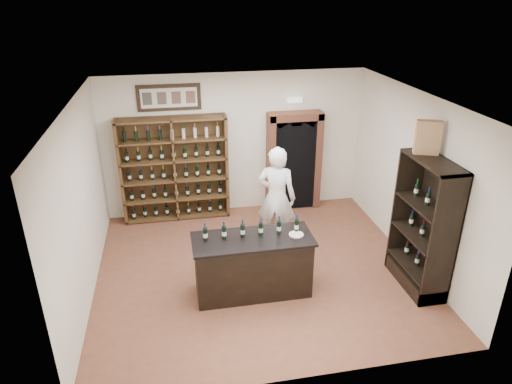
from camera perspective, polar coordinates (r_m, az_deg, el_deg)
floor at (r=8.14m, az=0.21°, el=-9.64°), size 5.50×5.50×0.00m
ceiling at (r=6.93m, az=0.25°, el=11.40°), size 5.50×5.50×0.00m
wall_back at (r=9.71m, az=-2.63°, el=6.01°), size 5.50×0.04×3.00m
wall_left at (r=7.43m, az=-21.06°, el=-1.64°), size 0.04×5.00×3.00m
wall_right at (r=8.34m, az=19.11°, el=1.49°), size 0.04×5.00×3.00m
wine_shelf at (r=9.60m, az=-10.14°, el=2.88°), size 2.20×0.38×2.20m
framed_picture at (r=9.31m, az=-10.83°, el=11.52°), size 1.25×0.04×0.52m
arched_doorway at (r=9.92m, az=4.74°, el=4.14°), size 1.17×0.35×2.17m
emergency_light at (r=9.64m, az=4.86°, el=11.38°), size 0.30×0.10×0.10m
tasting_counter at (r=7.35m, az=-0.42°, el=-9.18°), size 1.88×0.78×1.00m
counter_bottle_0 at (r=7.01m, az=-6.36°, el=-5.26°), size 0.07×0.07×0.30m
counter_bottle_1 at (r=7.03m, az=-4.01°, el=-5.06°), size 0.07×0.07×0.30m
counter_bottle_2 at (r=7.07m, az=-1.69°, el=-4.85°), size 0.07×0.07×0.30m
counter_bottle_3 at (r=7.11m, az=0.61°, el=-4.64°), size 0.07×0.07×0.30m
counter_bottle_4 at (r=7.17m, az=2.87°, el=-4.42°), size 0.07×0.07×0.30m
counter_bottle_5 at (r=7.23m, az=5.10°, el=-4.20°), size 0.07×0.07×0.30m
side_cabinet at (r=7.87m, az=20.04°, el=-6.17°), size 0.48×1.20×2.20m
shopkeeper at (r=8.41m, az=2.57°, el=-0.73°), size 0.85×0.73×1.98m
plate at (r=7.18m, az=5.05°, el=-5.32°), size 0.23×0.23×0.02m
wine_crate at (r=7.43m, az=20.67°, el=6.40°), size 0.40×0.28×0.52m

